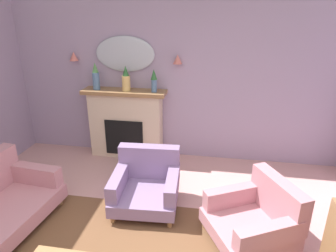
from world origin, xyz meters
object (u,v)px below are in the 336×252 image
mantel_vase_right (126,80)px  armchair_by_coffee_table (147,183)px  fireplace (126,124)px  armchair_near_fireplace (257,217)px  wall_sconce_right (178,59)px  mantel_vase_centre (154,80)px  mantel_vase_left (96,77)px  wall_sconce_left (74,56)px  wall_mirror (125,54)px

mantel_vase_right → armchair_by_coffee_table: 1.75m
fireplace → mantel_vase_right: bearing=-29.5°
armchair_near_fireplace → wall_sconce_right: bearing=121.7°
fireplace → armchair_near_fireplace: 2.66m
mantel_vase_centre → armchair_by_coffee_table: bearing=-82.7°
fireplace → mantel_vase_centre: bearing=-3.2°
fireplace → mantel_vase_left: (-0.45, -0.03, 0.80)m
fireplace → wall_sconce_right: (0.85, 0.09, 1.09)m
mantel_vase_left → wall_sconce_left: (-0.40, 0.12, 0.29)m
mantel_vase_left → mantel_vase_centre: (0.95, 0.00, -0.02)m
mantel_vase_centre → armchair_near_fireplace: 2.51m
fireplace → armchair_near_fireplace: (1.99, -1.75, -0.27)m
mantel_vase_left → armchair_by_coffee_table: size_ratio=0.50×
armchair_by_coffee_table → mantel_vase_right: bearing=115.7°
wall_sconce_right → mantel_vase_right: bearing=-171.5°
fireplace → wall_mirror: wall_mirror is taller
mantel_vase_centre → wall_mirror: (-0.50, 0.17, 0.36)m
fireplace → mantel_vase_left: bearing=-176.4°
mantel_vase_right → wall_mirror: 0.41m
armchair_near_fireplace → mantel_vase_right: bearing=138.3°
fireplace → mantel_vase_right: (0.05, -0.03, 0.77)m
wall_mirror → wall_sconce_left: bearing=-176.6°
mantel_vase_right → wall_sconce_left: (-0.90, 0.12, 0.32)m
mantel_vase_centre → wall_sconce_left: 1.39m
wall_mirror → wall_sconce_right: size_ratio=6.86×
wall_sconce_left → wall_sconce_right: (1.70, 0.00, 0.00)m
fireplace → mantel_vase_centre: size_ratio=3.79×
mantel_vase_centre → armchair_by_coffee_table: (0.16, -1.27, -1.05)m
armchair_by_coffee_table → wall_mirror: bearing=114.7°
armchair_by_coffee_table → armchair_near_fireplace: same height
wall_mirror → wall_sconce_left: size_ratio=6.86×
wall_mirror → wall_sconce_right: 0.85m
fireplace → wall_sconce_right: wall_sconce_right is taller
mantel_vase_right → mantel_vase_centre: mantel_vase_right is taller
wall_sconce_left → wall_sconce_right: size_ratio=1.00×
armchair_by_coffee_table → armchair_near_fireplace: bearing=-18.9°
mantel_vase_left → mantel_vase_right: (0.50, -0.00, -0.03)m
mantel_vase_centre → wall_sconce_left: bearing=174.9°
wall_sconce_left → armchair_by_coffee_table: bearing=-42.6°
fireplace → armchair_by_coffee_table: 1.48m
wall_sconce_left → armchair_near_fireplace: size_ratio=0.13×
wall_sconce_left → armchair_near_fireplace: bearing=-33.0°
wall_sconce_right → wall_mirror: bearing=176.6°
fireplace → wall_sconce_right: 1.38m
fireplace → armchair_by_coffee_table: size_ratio=1.56×
fireplace → armchair_by_coffee_table: (0.66, -1.30, -0.27)m
wall_sconce_right → armchair_by_coffee_table: (-0.19, -1.39, -1.35)m
wall_sconce_left → fireplace: bearing=-6.2°
mantel_vase_left → armchair_near_fireplace: bearing=-35.3°
fireplace → mantel_vase_centre: (0.50, -0.03, 0.78)m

